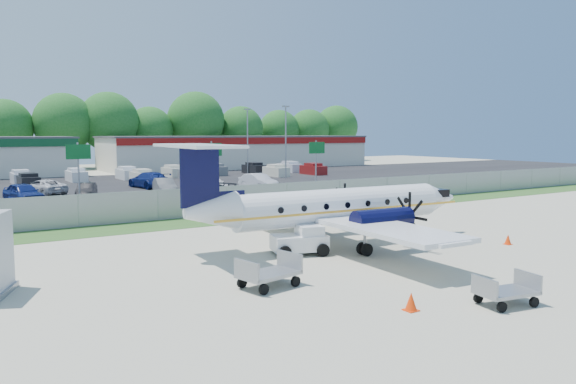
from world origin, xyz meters
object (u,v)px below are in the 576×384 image
aircraft (334,206)px  pushback_tug (302,240)px  baggage_cart_near (269,273)px  baggage_cart_far (506,291)px

aircraft → pushback_tug: size_ratio=5.86×
aircraft → baggage_cart_near: bearing=-143.5°
aircraft → baggage_cart_near: size_ratio=6.84×
pushback_tug → baggage_cart_far: 10.33m
pushback_tug → baggage_cart_far: bearing=-82.6°
baggage_cart_near → baggage_cart_far: baggage_cart_near is taller
aircraft → pushback_tug: (-2.53, -0.86, -1.36)m
aircraft → pushback_tug: 3.00m
pushback_tug → baggage_cart_near: pushback_tug is taller
baggage_cart_near → baggage_cart_far: size_ratio=1.15×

